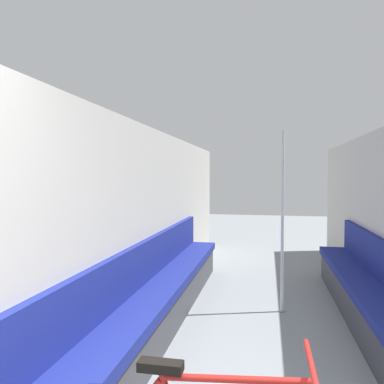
{
  "coord_description": "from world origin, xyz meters",
  "views": [
    {
      "loc": [
        0.03,
        -0.62,
        1.61
      ],
      "look_at": [
        -0.65,
        2.7,
        1.47
      ],
      "focal_mm": 35.0,
      "sensor_mm": 36.0,
      "label": 1
    }
  ],
  "objects": [
    {
      "name": "grab_pole_near",
      "position": [
        0.2,
        3.88,
        1.05
      ],
      "size": [
        0.08,
        0.08,
        2.15
      ],
      "color": "gray",
      "rests_on": "ground"
    },
    {
      "name": "wall_left",
      "position": [
        -1.34,
        3.12,
        1.08
      ],
      "size": [
        0.1,
        9.44,
        2.17
      ],
      "primitive_type": "cube",
      "color": "beige",
      "rests_on": "ground"
    },
    {
      "name": "bench_seat_row_left",
      "position": [
        -1.09,
        2.98,
        0.31
      ],
      "size": [
        0.44,
        5.25,
        0.92
      ],
      "color": "#3D3D42",
      "rests_on": "ground"
    }
  ]
}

